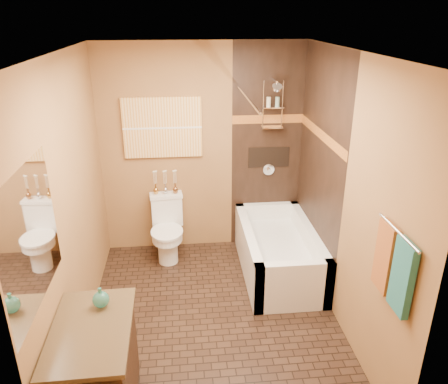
{
  "coord_description": "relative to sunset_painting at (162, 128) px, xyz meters",
  "views": [
    {
      "loc": [
        -0.25,
        -3.47,
        2.8
      ],
      "look_at": [
        0.14,
        0.4,
        1.17
      ],
      "focal_mm": 35.0,
      "sensor_mm": 36.0,
      "label": 1
    }
  ],
  "objects": [
    {
      "name": "shower_fixtures",
      "position": [
        1.26,
        -0.1,
        0.12
      ],
      "size": [
        0.24,
        0.33,
        1.16
      ],
      "color": "silver",
      "rests_on": "floor"
    },
    {
      "name": "wall_back",
      "position": [
        0.46,
        0.02,
        -0.3
      ],
      "size": [
        2.4,
        0.02,
        2.5
      ],
      "primitive_type": "cube",
      "color": "#99693B",
      "rests_on": "floor"
    },
    {
      "name": "towel_bar",
      "position": [
        1.61,
        -2.53,
        -0.1
      ],
      "size": [
        0.02,
        0.55,
        0.02
      ],
      "primitive_type": "cylinder",
      "rotation": [
        1.57,
        0.0,
        0.0
      ],
      "color": "silver",
      "rests_on": "wall_right"
    },
    {
      "name": "alcove_tile_back",
      "position": [
        1.23,
        0.01,
        -0.3
      ],
      "size": [
        0.85,
        0.01,
        2.5
      ],
      "primitive_type": "cube",
      "color": "black",
      "rests_on": "wall_back"
    },
    {
      "name": "mosaic_band_back",
      "position": [
        1.23,
        0.0,
        0.07
      ],
      "size": [
        0.85,
        0.01,
        0.1
      ],
      "primitive_type": "cube",
      "color": "brown",
      "rests_on": "alcove_tile_back"
    },
    {
      "name": "towel_teal",
      "position": [
        1.62,
        -2.66,
        -0.37
      ],
      "size": [
        0.05,
        0.22,
        0.52
      ],
      "primitive_type": "cube",
      "color": "#1C5D58",
      "rests_on": "towel_bar"
    },
    {
      "name": "floor",
      "position": [
        0.46,
        -1.48,
        -1.55
      ],
      "size": [
        3.0,
        3.0,
        0.0
      ],
      "primitive_type": "plane",
      "color": "black",
      "rests_on": "ground"
    },
    {
      "name": "teal_bottle",
      "position": [
        -0.42,
        -2.24,
        -0.68
      ],
      "size": [
        0.14,
        0.14,
        0.19
      ],
      "primitive_type": null,
      "rotation": [
        0.0,
        0.0,
        0.16
      ],
      "color": "#287967",
      "rests_on": "vanity"
    },
    {
      "name": "alcove_niche",
      "position": [
        1.26,
        0.01,
        -0.4
      ],
      "size": [
        0.5,
        0.01,
        0.25
      ],
      "primitive_type": "cube",
      "color": "black",
      "rests_on": "alcove_tile_back"
    },
    {
      "name": "wall_front",
      "position": [
        0.46,
        -2.98,
        -0.3
      ],
      "size": [
        2.4,
        0.02,
        2.5
      ],
      "primitive_type": "cube",
      "color": "#99693B",
      "rests_on": "floor"
    },
    {
      "name": "alcove_tile_right",
      "position": [
        1.64,
        -0.73,
        -0.3
      ],
      "size": [
        0.01,
        1.5,
        2.5
      ],
      "primitive_type": "cube",
      "color": "black",
      "rests_on": "wall_right"
    },
    {
      "name": "sunset_painting",
      "position": [
        0.0,
        0.0,
        0.0
      ],
      "size": [
        0.9,
        0.04,
        0.7
      ],
      "primitive_type": "cube",
      "color": "orange",
      "rests_on": "wall_back"
    },
    {
      "name": "bathtub",
      "position": [
        1.26,
        -0.73,
        -1.33
      ],
      "size": [
        0.8,
        1.5,
        0.55
      ],
      "color": "white",
      "rests_on": "floor"
    },
    {
      "name": "curtain_rod",
      "position": [
        0.86,
        -0.73,
        0.47
      ],
      "size": [
        0.03,
        1.55,
        0.03
      ],
      "primitive_type": "cylinder",
      "rotation": [
        1.57,
        0.0,
        0.0
      ],
      "color": "silver",
      "rests_on": "wall_back"
    },
    {
      "name": "bud_vases",
      "position": [
        0.0,
        -0.09,
        -0.63
      ],
      "size": [
        0.29,
        0.06,
        0.29
      ],
      "color": "#BA863A",
      "rests_on": "toilet"
    },
    {
      "name": "vanity_mirror",
      "position": [
        -0.73,
        -2.48,
        -0.05
      ],
      "size": [
        0.01,
        1.0,
        0.9
      ],
      "primitive_type": "cube",
      "color": "white",
      "rests_on": "wall_left"
    },
    {
      "name": "mosaic_band_right",
      "position": [
        1.63,
        -0.73,
        0.07
      ],
      "size": [
        0.01,
        1.5,
        0.1
      ],
      "primitive_type": "cube",
      "color": "brown",
      "rests_on": "alcove_tile_right"
    },
    {
      "name": "wall_left",
      "position": [
        -0.74,
        -1.48,
        -0.3
      ],
      "size": [
        0.02,
        3.0,
        2.5
      ],
      "primitive_type": "cube",
      "color": "#99693B",
      "rests_on": "floor"
    },
    {
      "name": "ceiling",
      "position": [
        0.46,
        -1.48,
        0.95
      ],
      "size": [
        3.0,
        3.0,
        0.0
      ],
      "primitive_type": "plane",
      "color": "silver",
      "rests_on": "wall_back"
    },
    {
      "name": "towel_rust",
      "position": [
        1.62,
        -2.4,
        -0.37
      ],
      "size": [
        0.05,
        0.22,
        0.52
      ],
      "primitive_type": "cube",
      "color": "brown",
      "rests_on": "towel_bar"
    },
    {
      "name": "toilet",
      "position": [
        0.0,
        -0.26,
        -1.16
      ],
      "size": [
        0.4,
        0.59,
        0.76
      ],
      "rotation": [
        0.0,
        0.0,
        0.09
      ],
      "color": "white",
      "rests_on": "floor"
    },
    {
      "name": "vanity",
      "position": [
        -0.47,
        -2.48,
        -1.15
      ],
      "size": [
        0.56,
        0.9,
        0.79
      ],
      "rotation": [
        0.0,
        0.0,
        0.02
      ],
      "color": "black",
      "rests_on": "floor"
    },
    {
      "name": "wall_right",
      "position": [
        1.66,
        -1.48,
        -0.3
      ],
      "size": [
        0.02,
        3.0,
        2.5
      ],
      "primitive_type": "cube",
      "color": "#99693B",
      "rests_on": "floor"
    }
  ]
}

